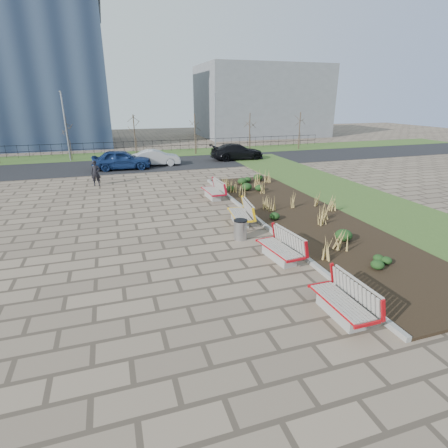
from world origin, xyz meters
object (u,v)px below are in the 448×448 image
object	(u,v)px
car_silver	(156,158)
lamp_east	(215,124)
lamp_west	(66,127)
litter_bin	(240,230)
car_blue	(122,160)
bench_c	(240,213)
bench_d	(213,190)
bench_b	(279,247)
bench_a	(342,300)
pedestrian	(96,173)
car_black	(237,152)

from	to	relation	value
car_silver	lamp_east	distance (m)	8.58
lamp_east	lamp_west	bearing A→B (deg)	180.00
litter_bin	lamp_east	distance (m)	23.45
litter_bin	car_blue	distance (m)	17.44
bench_c	car_silver	xyz separation A→B (m)	(-1.73, 15.97, 0.19)
lamp_west	lamp_east	bearing A→B (deg)	0.00
lamp_east	car_silver	bearing A→B (deg)	-144.63
bench_d	car_blue	xyz separation A→B (m)	(-4.61, 10.59, 0.31)
car_silver	lamp_west	world-z (taller)	lamp_west
bench_b	lamp_east	world-z (taller)	lamp_east
bench_a	pedestrian	bearing A→B (deg)	109.40
litter_bin	lamp_east	size ratio (longest dim) A/B	0.14
car_blue	lamp_east	bearing A→B (deg)	-56.38
bench_b	litter_bin	size ratio (longest dim) A/B	2.55
lamp_west	car_black	bearing A→B (deg)	-15.03
bench_a	bench_b	xyz separation A→B (m)	(0.00, 3.69, 0.00)
bench_a	bench_d	bearing A→B (deg)	89.24
bench_a	car_silver	size ratio (longest dim) A/B	0.52
bench_a	lamp_east	xyz separation A→B (m)	(5.00, 28.54, 2.54)
lamp_east	litter_bin	bearing A→B (deg)	-104.05
lamp_west	lamp_east	xyz separation A→B (m)	(14.00, 0.00, 0.00)
bench_b	lamp_east	size ratio (longest dim) A/B	0.35
pedestrian	bench_a	bearing A→B (deg)	-64.76
bench_c	car_blue	xyz separation A→B (m)	(-4.61, 15.12, 0.31)
litter_bin	car_black	bearing A→B (deg)	70.41
car_black	lamp_west	distance (m)	15.66
lamp_west	bench_b	bearing A→B (deg)	-70.09
bench_d	lamp_west	xyz separation A→B (m)	(-9.00, 16.21, 2.54)
bench_c	pedestrian	xyz separation A→B (m)	(-6.51, 9.94, 0.33)
bench_b	lamp_west	bearing A→B (deg)	103.11
bench_a	bench_b	size ratio (longest dim) A/B	1.00
bench_b	litter_bin	bearing A→B (deg)	99.53
car_silver	car_black	world-z (taller)	car_black
pedestrian	car_black	distance (m)	14.19
pedestrian	car_silver	world-z (taller)	pedestrian
bench_c	bench_d	xyz separation A→B (m)	(0.00, 4.53, 0.00)
car_blue	lamp_east	distance (m)	11.36
bench_d	car_black	distance (m)	13.57
car_silver	lamp_west	size ratio (longest dim) A/B	0.67
bench_c	lamp_west	size ratio (longest dim) A/B	0.35
bench_c	lamp_west	world-z (taller)	lamp_west
car_blue	bench_b	bearing A→B (deg)	-163.21
car_silver	bench_c	bearing A→B (deg)	-170.45
bench_c	litter_bin	bearing A→B (deg)	-101.99
bench_b	car_black	xyz separation A→B (m)	(5.96, 20.84, 0.25)
car_blue	car_silver	distance (m)	3.01
bench_c	car_silver	bearing A→B (deg)	103.67
car_black	pedestrian	bearing A→B (deg)	118.74
litter_bin	bench_d	bearing A→B (deg)	84.12
car_black	lamp_east	bearing A→B (deg)	13.55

